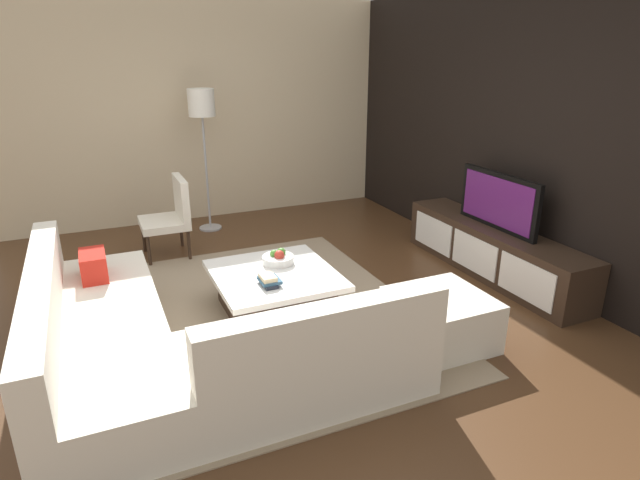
% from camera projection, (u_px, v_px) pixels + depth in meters
% --- Properties ---
extents(ground_plane, '(14.00, 14.00, 0.00)m').
position_uv_depth(ground_plane, '(268.00, 319.00, 4.52)').
color(ground_plane, '#4C301C').
extents(feature_wall_back, '(6.40, 0.12, 2.80)m').
position_uv_depth(feature_wall_back, '(531.00, 135.00, 5.07)').
color(feature_wall_back, black).
rests_on(feature_wall_back, ground).
extents(side_wall_left, '(0.12, 5.20, 2.80)m').
position_uv_depth(side_wall_left, '(200.00, 112.00, 6.86)').
color(side_wall_left, beige).
rests_on(side_wall_left, ground).
extents(area_rug, '(3.21, 2.53, 0.01)m').
position_uv_depth(area_rug, '(265.00, 314.00, 4.60)').
color(area_rug, gray).
rests_on(area_rug, ground).
extents(media_console, '(2.27, 0.47, 0.50)m').
position_uv_depth(media_console, '(492.00, 251.00, 5.34)').
color(media_console, '#332319').
rests_on(media_console, ground).
extents(television, '(1.04, 0.06, 0.55)m').
position_uv_depth(television, '(498.00, 201.00, 5.16)').
color(television, black).
rests_on(television, media_console).
extents(sectional_couch, '(2.52, 2.44, 0.78)m').
position_uv_depth(sectional_couch, '(174.00, 344.00, 3.63)').
color(sectional_couch, silver).
rests_on(sectional_couch, ground).
extents(coffee_table, '(1.06, 1.01, 0.38)m').
position_uv_depth(coffee_table, '(275.00, 291.00, 4.57)').
color(coffee_table, '#332319').
rests_on(coffee_table, ground).
extents(accent_chair_near, '(0.55, 0.50, 0.87)m').
position_uv_depth(accent_chair_near, '(172.00, 212.00, 5.78)').
color(accent_chair_near, '#332319').
rests_on(accent_chair_near, ground).
extents(floor_lamp, '(0.31, 0.31, 1.74)m').
position_uv_depth(floor_lamp, '(202.00, 112.00, 6.28)').
color(floor_lamp, '#A5A5AA').
rests_on(floor_lamp, ground).
extents(ottoman, '(0.70, 0.70, 0.40)m').
position_uv_depth(ottoman, '(440.00, 320.00, 4.10)').
color(ottoman, silver).
rests_on(ottoman, ground).
extents(fruit_bowl, '(0.28, 0.28, 0.13)m').
position_uv_depth(fruit_bowl, '(278.00, 258.00, 4.69)').
color(fruit_bowl, silver).
rests_on(fruit_bowl, coffee_table).
extents(book_stack, '(0.21, 0.16, 0.08)m').
position_uv_depth(book_stack, '(269.00, 280.00, 4.26)').
color(book_stack, '#1E232D').
rests_on(book_stack, coffee_table).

